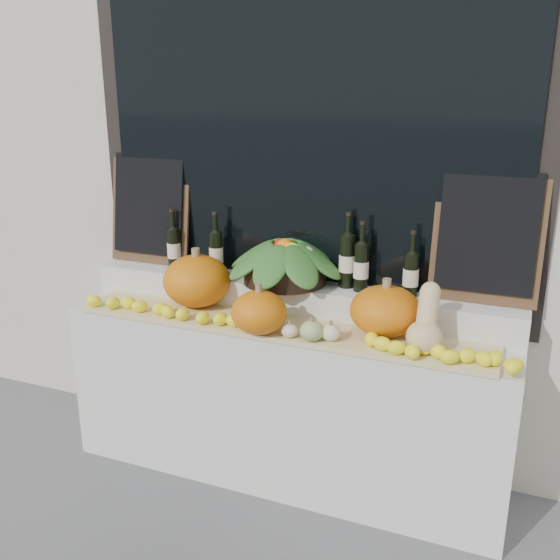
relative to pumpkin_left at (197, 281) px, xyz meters
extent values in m
cube|color=beige|center=(0.49, 0.75, 1.21)|extent=(7.00, 0.90, 4.50)
cube|color=black|center=(0.49, 0.30, 0.86)|extent=(2.40, 0.04, 2.10)
cube|color=black|center=(0.49, 0.27, 0.86)|extent=(2.20, 0.02, 2.00)
cube|color=silver|center=(0.49, 0.03, -0.60)|extent=(2.30, 0.55, 0.88)
cube|color=silver|center=(0.49, 0.18, -0.08)|extent=(2.30, 0.25, 0.16)
cube|color=tan|center=(0.49, -0.10, -0.15)|extent=(2.10, 0.32, 0.02)
ellipsoid|color=orange|center=(0.00, 0.00, 0.00)|extent=(0.45, 0.45, 0.27)
ellipsoid|color=orange|center=(1.01, -0.02, -0.02)|extent=(0.44, 0.44, 0.23)
ellipsoid|color=orange|center=(0.46, -0.22, -0.03)|extent=(0.32, 0.32, 0.20)
ellipsoid|color=#E1BA84|center=(1.22, -0.15, -0.07)|extent=(0.16, 0.16, 0.14)
cylinder|color=#E1BA84|center=(1.22, -0.10, 0.04)|extent=(0.09, 0.14, 0.18)
sphere|color=#E1BA84|center=(1.22, -0.06, 0.11)|extent=(0.09, 0.09, 0.09)
ellipsoid|color=#3F7122|center=(0.72, -0.22, -0.09)|extent=(0.11, 0.11, 0.10)
cylinder|color=olive|center=(0.72, -0.22, -0.03)|extent=(0.02, 0.02, 0.02)
ellipsoid|color=#3F7122|center=(0.42, -0.19, -0.09)|extent=(0.11, 0.11, 0.10)
cylinder|color=olive|center=(0.42, -0.19, -0.03)|extent=(0.02, 0.02, 0.02)
ellipsoid|color=beige|center=(0.61, -0.22, -0.10)|extent=(0.08, 0.08, 0.06)
cylinder|color=olive|center=(0.61, -0.22, -0.06)|extent=(0.02, 0.02, 0.02)
ellipsoid|color=yellow|center=(0.39, -0.21, -0.06)|extent=(0.13, 0.13, 0.15)
cylinder|color=olive|center=(0.39, -0.21, 0.02)|extent=(0.02, 0.02, 0.02)
ellipsoid|color=beige|center=(0.80, -0.19, -0.10)|extent=(0.09, 0.09, 0.08)
cylinder|color=olive|center=(0.80, -0.19, -0.05)|extent=(0.02, 0.02, 0.02)
cylinder|color=black|center=(0.44, 0.16, 0.06)|extent=(0.43, 0.43, 0.11)
cylinder|color=black|center=(-0.24, 0.18, 0.11)|extent=(0.07, 0.07, 0.22)
cylinder|color=black|center=(-0.24, 0.18, 0.27)|extent=(0.03, 0.03, 0.10)
cylinder|color=beige|center=(-0.24, 0.18, 0.10)|extent=(0.08, 0.08, 0.08)
cylinder|color=black|center=(-0.24, 0.18, 0.32)|extent=(0.03, 0.03, 0.02)
cylinder|color=black|center=(0.03, 0.17, 0.11)|extent=(0.07, 0.07, 0.23)
cylinder|color=black|center=(0.03, 0.17, 0.27)|extent=(0.03, 0.03, 0.10)
cylinder|color=beige|center=(0.03, 0.17, 0.10)|extent=(0.08, 0.08, 0.08)
cylinder|color=black|center=(0.03, 0.17, 0.33)|extent=(0.03, 0.03, 0.02)
cylinder|color=black|center=(0.75, 0.21, 0.13)|extent=(0.08, 0.08, 0.27)
cylinder|color=black|center=(0.75, 0.21, 0.32)|extent=(0.03, 0.03, 0.10)
cylinder|color=beige|center=(0.75, 0.21, 0.12)|extent=(0.08, 0.08, 0.08)
cylinder|color=black|center=(0.75, 0.21, 0.37)|extent=(0.03, 0.03, 0.02)
cylinder|color=black|center=(0.84, 0.17, 0.12)|extent=(0.07, 0.07, 0.24)
cylinder|color=black|center=(0.84, 0.17, 0.29)|extent=(0.03, 0.03, 0.10)
cylinder|color=beige|center=(0.84, 0.17, 0.11)|extent=(0.08, 0.08, 0.08)
cylinder|color=black|center=(0.84, 0.17, 0.35)|extent=(0.03, 0.03, 0.02)
cylinder|color=black|center=(1.08, 0.18, 0.11)|extent=(0.07, 0.07, 0.21)
cylinder|color=black|center=(1.08, 0.18, 0.26)|extent=(0.03, 0.03, 0.10)
cylinder|color=beige|center=(1.08, 0.18, 0.10)|extent=(0.08, 0.08, 0.08)
cylinder|color=black|center=(1.08, 0.18, 0.32)|extent=(0.03, 0.03, 0.02)
cube|color=#4C331E|center=(-0.43, 0.25, 0.31)|extent=(0.50, 0.11, 0.62)
cube|color=black|center=(-0.43, 0.23, 0.34)|extent=(0.44, 0.10, 0.56)
cube|color=#4C331E|center=(1.41, 0.25, 0.31)|extent=(0.50, 0.11, 0.62)
cube|color=black|center=(1.41, 0.23, 0.34)|extent=(0.44, 0.10, 0.56)
camera|label=1|loc=(1.58, -2.72, 1.00)|focal=40.00mm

